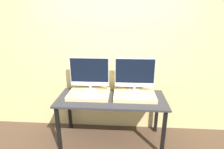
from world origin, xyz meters
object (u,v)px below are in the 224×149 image
at_px(monitor_left, 90,73).
at_px(monitor_right, 135,74).
at_px(keyboard_left, 87,96).
at_px(keyboard_right, 135,98).

height_order(monitor_left, monitor_right, same).
relative_size(keyboard_left, keyboard_right, 1.00).
relative_size(monitor_left, monitor_right, 1.00).
distance_m(keyboard_left, monitor_right, 0.81).
bearing_deg(monitor_left, monitor_right, 0.00).
bearing_deg(keyboard_right, keyboard_left, 180.00).
xyz_separation_m(keyboard_left, keyboard_right, (0.72, 0.00, 0.00)).
distance_m(monitor_left, keyboard_right, 0.81).
bearing_deg(keyboard_left, monitor_left, 90.00).
height_order(monitor_left, keyboard_left, monitor_left).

